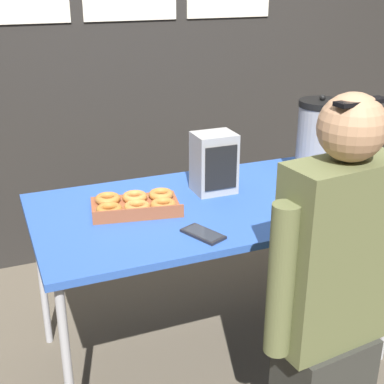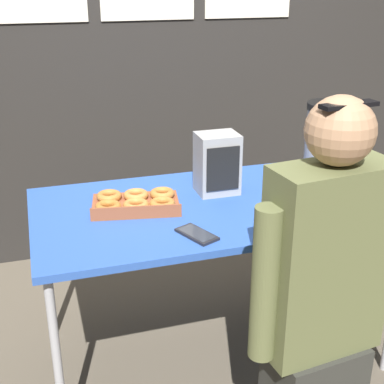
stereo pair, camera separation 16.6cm
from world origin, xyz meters
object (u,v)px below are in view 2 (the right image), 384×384
at_px(donut_box, 136,202).
at_px(cell_phone, 197,234).
at_px(person_seated, 321,303).
at_px(space_heater, 217,164).
at_px(coffee_urn, 327,142).

xyz_separation_m(donut_box, cell_phone, (0.16, -0.31, -0.02)).
distance_m(donut_box, person_seated, 0.83).
distance_m(cell_phone, space_heater, 0.44).
bearing_deg(coffee_urn, person_seated, -119.70).
bearing_deg(coffee_urn, donut_box, -176.65).
xyz_separation_m(donut_box, coffee_urn, (0.87, 0.05, 0.16)).
relative_size(donut_box, space_heater, 1.49).
relative_size(donut_box, cell_phone, 2.15).
xyz_separation_m(cell_phone, space_heater, (0.21, 0.37, 0.12)).
bearing_deg(space_heater, cell_phone, -119.25).
height_order(coffee_urn, space_heater, coffee_urn).
distance_m(donut_box, space_heater, 0.38).
xyz_separation_m(coffee_urn, person_seated, (-0.42, -0.73, -0.28)).
bearing_deg(cell_phone, donut_box, 93.47).
bearing_deg(donut_box, coffee_urn, 13.47).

